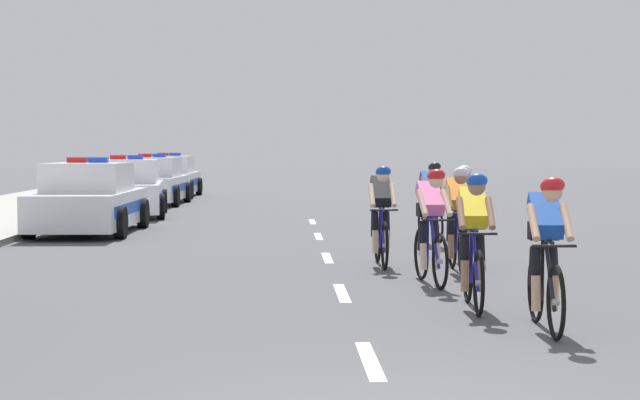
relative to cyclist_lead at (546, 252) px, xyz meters
name	(u,v)px	position (x,y,z in m)	size (l,w,h in m)	color
kerb_edge	(21,235)	(-7.75, 10.45, -0.72)	(0.16, 60.00, 0.13)	#9E9E99
lane_markings_centre	(334,273)	(-1.85, 4.69, -0.78)	(0.14, 21.60, 0.01)	white
cyclist_lead	(546,252)	(0.00, 0.00, 0.00)	(0.43, 1.72, 1.56)	black
cyclist_second	(473,239)	(-0.46, 1.36, 0.00)	(0.43, 1.72, 1.56)	black
cyclist_third	(431,225)	(-0.63, 3.41, 0.00)	(0.45, 1.72, 1.56)	black
cyclist_fourth	(458,218)	(-0.06, 4.69, 0.00)	(0.42, 1.72, 1.56)	black
cyclist_fifth	(463,213)	(0.24, 5.93, 0.00)	(0.45, 1.72, 1.56)	black
cyclist_sixth	(381,215)	(-1.08, 5.50, 0.00)	(0.42, 1.72, 1.56)	black
cyclist_seventh	(431,202)	(0.18, 9.00, 0.00)	(0.46, 1.72, 1.56)	black
police_car_nearest	(89,201)	(-6.62, 11.65, -0.11)	(2.09, 4.45, 1.59)	white
police_car_second	(127,190)	(-6.62, 16.93, -0.11)	(2.30, 4.54, 1.59)	white
police_car_third	(153,183)	(-6.62, 22.30, -0.11)	(2.13, 4.47, 1.59)	silver
police_car_furthest	(170,178)	(-6.62, 27.10, -0.11)	(2.11, 4.46, 1.59)	white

